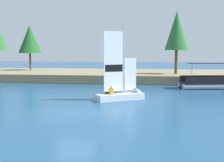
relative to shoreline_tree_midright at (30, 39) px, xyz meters
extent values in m
plane|color=navy|center=(14.33, -25.92, -5.74)|extent=(200.00, 200.00, 0.00)
cube|color=#897A56|center=(14.33, -1.82, -5.22)|extent=(80.00, 14.96, 1.04)
cylinder|color=brown|center=(0.00, 0.00, -3.40)|extent=(0.29, 0.29, 2.60)
cone|color=#1E5B23|center=(0.00, 0.00, 0.01)|extent=(3.48, 3.48, 4.22)
cylinder|color=brown|center=(21.67, -5.03, -3.19)|extent=(0.36, 0.36, 3.01)
cone|color=#286B2D|center=(21.67, -5.03, 0.73)|extent=(2.96, 2.96, 4.84)
cube|color=silver|center=(16.31, -20.14, -5.49)|extent=(4.02, 3.37, 0.50)
cone|color=silver|center=(17.91, -19.07, -5.49)|extent=(1.54, 1.65, 1.35)
cylinder|color=#B7B7BC|center=(16.63, -19.92, -2.48)|extent=(0.08, 0.08, 5.53)
cube|color=white|center=(15.93, -20.39, -2.68)|extent=(1.42, 0.96, 4.62)
cube|color=black|center=(15.93, -20.39, -3.23)|extent=(1.28, 0.87, 0.55)
cube|color=white|center=(17.15, -19.58, -3.75)|extent=(0.89, 0.60, 2.59)
cylinder|color=#B7B7BC|center=(15.93, -20.39, -5.02)|extent=(1.43, 0.98, 0.06)
cube|color=orange|center=(15.81, -20.86, -4.99)|extent=(0.34, 0.32, 0.49)
sphere|color=tan|center=(15.81, -20.86, -4.64)|extent=(0.20, 0.20, 0.20)
cube|color=#26262D|center=(15.39, -20.35, -4.96)|extent=(0.34, 0.32, 0.56)
sphere|color=tan|center=(15.39, -20.35, -4.57)|extent=(0.20, 0.20, 0.20)
cylinder|color=#B2B2B7|center=(24.41, -10.77, -5.44)|extent=(5.91, 1.84, 0.60)
cylinder|color=#B2B2B7|center=(24.74, -12.30, -5.44)|extent=(5.91, 1.84, 0.60)
cube|color=black|center=(24.58, -11.54, -5.09)|extent=(6.01, 3.32, 0.10)
cube|color=black|center=(24.37, -10.57, -4.74)|extent=(5.34, 1.25, 0.60)
cube|color=black|center=(24.79, -12.50, -4.74)|extent=(5.34, 1.25, 0.60)
cylinder|color=#B2B2B7|center=(22.84, -11.91, -4.09)|extent=(0.06, 0.06, 1.90)
cube|color=#333842|center=(24.58, -11.54, -3.10)|extent=(4.34, 2.76, 0.08)
camera|label=1|loc=(19.19, -43.13, -2.01)|focal=47.38mm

